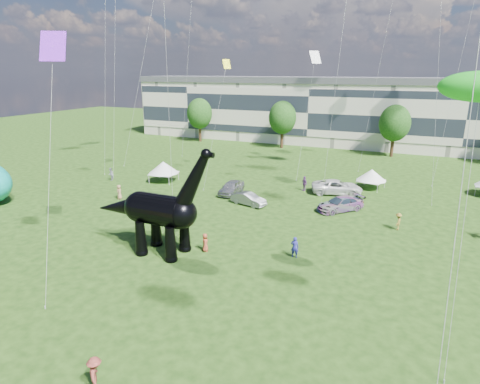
% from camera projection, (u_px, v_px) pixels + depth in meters
% --- Properties ---
extents(ground, '(220.00, 220.00, 0.00)m').
position_uv_depth(ground, '(200.00, 297.00, 26.53)').
color(ground, '#16330C').
rests_on(ground, ground).
extents(terrace_row, '(78.00, 11.00, 12.00)m').
position_uv_depth(terrace_row, '(315.00, 113.00, 82.03)').
color(terrace_row, beige).
rests_on(terrace_row, ground).
extents(tree_far_left, '(5.20, 5.20, 9.44)m').
position_uv_depth(tree_far_left, '(199.00, 111.00, 82.69)').
color(tree_far_left, '#382314').
rests_on(tree_far_left, ground).
extents(tree_mid_left, '(5.20, 5.20, 9.44)m').
position_uv_depth(tree_mid_left, '(283.00, 115.00, 75.65)').
color(tree_mid_left, '#382314').
rests_on(tree_mid_left, ground).
extents(tree_mid_right, '(5.20, 5.20, 9.44)m').
position_uv_depth(tree_mid_right, '(395.00, 120.00, 67.84)').
color(tree_mid_right, '#382314').
rests_on(tree_mid_right, ground).
extents(dinosaur_sculpture, '(11.38, 3.13, 9.36)m').
position_uv_depth(dinosaur_sculpture, '(156.00, 211.00, 32.28)').
color(dinosaur_sculpture, black).
rests_on(dinosaur_sculpture, ground).
extents(car_silver, '(1.96, 4.77, 1.62)m').
position_uv_depth(car_silver, '(231.00, 187.00, 48.50)').
color(car_silver, '#A8A7AC').
rests_on(car_silver, ground).
extents(car_grey, '(4.36, 2.40, 1.36)m').
position_uv_depth(car_grey, '(249.00, 199.00, 44.56)').
color(car_grey, slate).
rests_on(car_grey, ground).
extents(car_white, '(6.60, 4.53, 1.68)m').
position_uv_depth(car_white, '(337.00, 187.00, 48.57)').
color(car_white, silver).
rests_on(car_white, ground).
extents(car_dark, '(5.14, 5.36, 1.53)m').
position_uv_depth(car_dark, '(340.00, 204.00, 42.66)').
color(car_dark, '#595960').
rests_on(car_dark, ground).
extents(gazebo_near, '(4.34, 4.34, 2.51)m').
position_uv_depth(gazebo_near, '(372.00, 175.00, 50.40)').
color(gazebo_near, white).
rests_on(gazebo_near, ground).
extents(gazebo_left, '(4.45, 4.45, 2.77)m').
position_uv_depth(gazebo_left, '(163.00, 168.00, 53.50)').
color(gazebo_left, silver).
rests_on(gazebo_left, ground).
extents(visitors, '(47.38, 42.51, 1.85)m').
position_uv_depth(visitors, '(273.00, 219.00, 38.14)').
color(visitors, '#366A88').
rests_on(visitors, ground).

